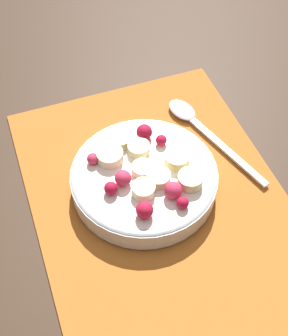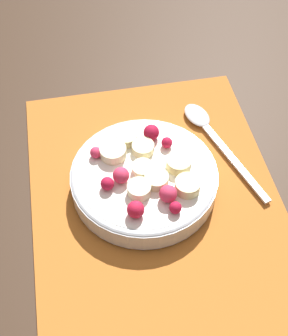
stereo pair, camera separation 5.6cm
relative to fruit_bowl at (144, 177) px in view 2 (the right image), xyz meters
The scene contains 4 objects.
ground_plane 0.04m from the fruit_bowl, 21.06° to the left, with size 3.00×3.00×0.00m, color #382619.
placemat 0.04m from the fruit_bowl, 21.06° to the left, with size 0.43×0.31×0.01m.
fruit_bowl is the anchor object (origin of this frame).
spoon 0.13m from the fruit_bowl, 126.25° to the left, with size 0.19×0.07×0.01m.
Camera 2 is at (0.31, -0.08, 0.48)m, focal length 50.00 mm.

